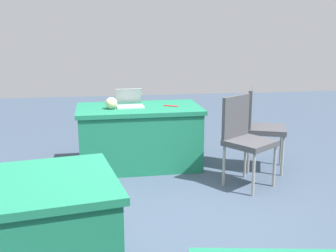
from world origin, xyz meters
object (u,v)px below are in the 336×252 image
Objects in this scene: chair_near_front at (245,135)px; table_foreground at (139,136)px; scissors_red at (171,106)px; chair_tucked_left at (260,123)px; laptop_silver at (130,103)px; yarn_ball at (111,103)px.

table_foreground is at bearing -72.15° from chair_near_front.
chair_tucked_left is at bearing 14.87° from scissors_red.
scissors_red is at bearing 170.47° from laptop_silver.
chair_tucked_left is at bearing 163.03° from laptop_silver.
scissors_red is (-0.49, 0.05, -0.04)m from laptop_silver.
laptop_silver is (1.51, -0.35, 0.21)m from chair_tucked_left.
chair_tucked_left is at bearing 167.16° from table_foreground.
chair_near_front reaches higher than laptop_silver.
laptop_silver is 1.87× the size of scissors_red.
scissors_red reaches higher than table_foreground.
yarn_ball is at bearing -142.80° from scissors_red.
table_foreground is 1.53× the size of chair_tucked_left.
chair_near_front is 2.86× the size of laptop_silver.
chair_tucked_left is 7.11× the size of yarn_ball.
chair_near_front is at bearing -17.32° from scissors_red.
chair_near_front reaches higher than yarn_ball.
scissors_red is (1.02, -0.30, 0.18)m from chair_tucked_left.
table_foreground is 8.30× the size of scissors_red.
chair_near_front reaches higher than scissors_red.
laptop_silver is at bearing -82.73° from chair_tucked_left.
chair_near_front is at bearing 143.40° from table_foreground.
yarn_ball is at bearing -62.30° from chair_near_front.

